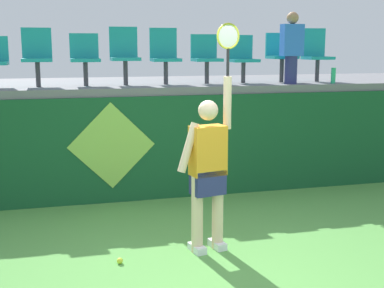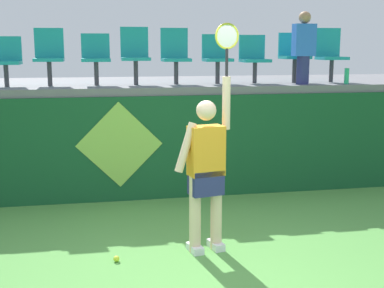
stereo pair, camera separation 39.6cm
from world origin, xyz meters
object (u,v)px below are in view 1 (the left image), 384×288
stadium_chair_8 (280,54)px  spectator_0 (292,47)px  stadium_chair_6 (206,56)px  stadium_chair_2 (37,54)px  stadium_chair_5 (165,54)px  stadium_chair_3 (85,56)px  stadium_chair_7 (242,56)px  tennis_ball (120,261)px  stadium_chair_9 (316,52)px  stadium_chair_4 (124,53)px  water_bottle (333,76)px  tennis_player (208,167)px

stadium_chair_8 → spectator_0: spectator_0 is taller
stadium_chair_6 → stadium_chair_8: (1.31, -0.00, 0.03)m
stadium_chair_2 → stadium_chair_8: stadium_chair_2 is taller
stadium_chair_6 → spectator_0: (1.31, -0.43, 0.15)m
stadium_chair_5 → stadium_chair_8: bearing=-0.3°
stadium_chair_3 → stadium_chair_7: bearing=0.0°
tennis_ball → stadium_chair_5: 3.86m
stadium_chair_7 → stadium_chair_9: stadium_chair_9 is taller
tennis_ball → stadium_chair_4: size_ratio=0.07×
stadium_chair_7 → spectator_0: spectator_0 is taller
water_bottle → stadium_chair_6: (-2.01, 0.56, 0.32)m
stadium_chair_4 → spectator_0: bearing=-9.4°
tennis_ball → spectator_0: size_ratio=0.06×
tennis_player → stadium_chair_4: size_ratio=2.81×
stadium_chair_7 → stadium_chair_9: (1.34, 0.01, 0.06)m
stadium_chair_2 → stadium_chair_9: size_ratio=0.97×
stadium_chair_5 → water_bottle: bearing=-11.9°
tennis_player → stadium_chair_7: bearing=63.7°
stadium_chair_2 → stadium_chair_3: bearing=-0.7°
tennis_player → water_bottle: bearing=39.5°
stadium_chair_7 → stadium_chair_8: size_ratio=0.95×
stadium_chair_3 → stadium_chair_5: bearing=0.5°
stadium_chair_8 → stadium_chair_3: bearing=180.0°
stadium_chair_8 → spectator_0: 0.44m
stadium_chair_2 → spectator_0: size_ratio=0.77×
stadium_chair_2 → stadium_chair_9: 4.60m
tennis_ball → stadium_chair_7: bearing=51.0°
stadium_chair_4 → stadium_chair_9: (3.29, 0.00, -0.00)m
tennis_ball → spectator_0: 4.63m
water_bottle → stadium_chair_4: size_ratio=0.28×
spectator_0 → stadium_chair_3: bearing=172.5°
tennis_ball → stadium_chair_4: (0.49, 3.01, 2.14)m
tennis_player → stadium_chair_8: 3.75m
water_bottle → spectator_0: 0.85m
stadium_chair_8 → stadium_chair_4: bearing=179.8°
spectator_0 → stadium_chair_5: bearing=167.6°
stadium_chair_5 → stadium_chair_6: stadium_chair_5 is taller
stadium_chair_4 → stadium_chair_5: (0.64, 0.00, -0.01)m
stadium_chair_2 → stadium_chair_3: size_ratio=1.10×
tennis_ball → stadium_chair_6: (1.81, 3.00, 2.09)m
stadium_chair_9 → spectator_0: (-0.66, -0.44, 0.10)m
stadium_chair_6 → stadium_chair_9: 1.97m
stadium_chair_6 → stadium_chair_7: 0.63m
stadium_chair_9 → stadium_chair_3: bearing=-179.9°
stadium_chair_3 → stadium_chair_7: 2.56m
stadium_chair_3 → tennis_ball: bearing=-87.7°
stadium_chair_6 → stadium_chair_7: size_ratio=1.01×
stadium_chair_2 → spectator_0: 3.97m
stadium_chair_8 → stadium_chair_9: stadium_chair_9 is taller
water_bottle → stadium_chair_9: 0.67m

